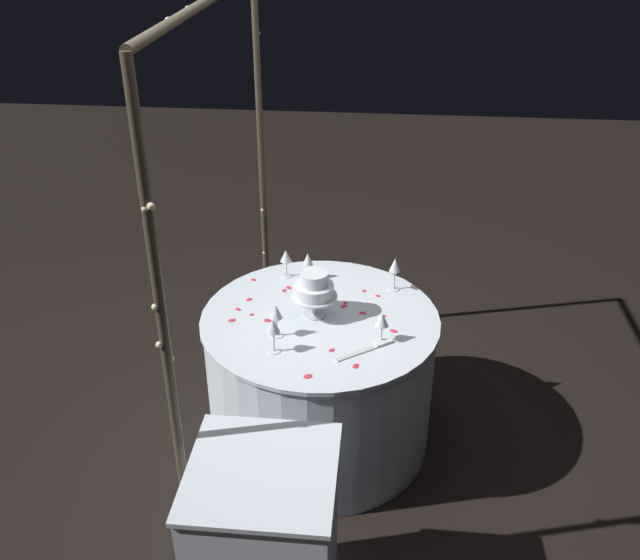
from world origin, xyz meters
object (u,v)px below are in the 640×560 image
side_table (266,548)px  wine_glass_5 (276,313)px  tiered_cake (314,288)px  wine_glass_2 (273,328)px  cake_knife (368,349)px  wine_glass_0 (395,267)px  decorative_arch (223,184)px  wine_glass_4 (308,261)px  wine_glass_1 (286,257)px  wine_glass_3 (382,321)px  main_table (320,379)px

side_table → wine_glass_5: 1.01m
side_table → tiered_cake: size_ratio=3.48×
wine_glass_2 → cake_knife: bearing=-83.1°
wine_glass_0 → cake_knife: wine_glass_0 is taller
wine_glass_2 → side_table: bearing=-174.3°
decorative_arch → wine_glass_5: size_ratio=13.08×
decorative_arch → wine_glass_4: (0.37, -0.33, -0.56)m
tiered_cake → wine_glass_2: 0.35m
side_table → wine_glass_2: 0.90m
decorative_arch → wine_glass_4: bearing=-41.5°
tiered_cake → wine_glass_1: bearing=27.0°
tiered_cake → wine_glass_3: bearing=-120.1°
wine_glass_0 → wine_glass_4: 0.45m
side_table → wine_glass_2: (0.77, 0.08, 0.47)m
wine_glass_0 → wine_glass_2: (-0.60, 0.53, -0.00)m
main_table → wine_glass_4: bearing=15.0°
wine_glass_1 → wine_glass_4: wine_glass_1 is taller
tiered_cake → wine_glass_5: (-0.19, 0.15, -0.02)m
decorative_arch → side_table: size_ratio=2.71×
main_table → wine_glass_1: bearing=29.3°
wine_glass_1 → cake_knife: bearing=-144.1°
main_table → wine_glass_1: 0.65m
wine_glass_4 → wine_glass_2: bearing=173.4°
wine_glass_1 → wine_glass_3: size_ratio=1.04×
wine_glass_1 → main_table: bearing=-150.7°
wine_glass_2 → wine_glass_1: bearing=3.3°
tiered_cake → wine_glass_1: size_ratio=1.51×
main_table → wine_glass_0: (0.30, -0.35, 0.50)m
decorative_arch → tiered_cake: 0.65m
tiered_cake → wine_glass_2: (-0.32, 0.15, -0.02)m
side_table → decorative_arch: bearing=17.1°
side_table → wine_glass_4: 1.50m
cake_knife → wine_glass_5: bearing=80.2°
tiered_cake → wine_glass_3: size_ratio=1.57×
main_table → wine_glass_2: 0.61m
wine_glass_4 → wine_glass_5: bearing=171.3°
wine_glass_0 → wine_glass_1: bearing=81.6°
wine_glass_0 → tiered_cake: bearing=126.6°
tiered_cake → wine_glass_3: 0.38m
main_table → wine_glass_4: (0.37, 0.10, 0.48)m
wine_glass_0 → wine_glass_2: wine_glass_0 is taller
wine_glass_1 → cake_knife: (-0.63, -0.46, -0.11)m
cake_knife → main_table: bearing=44.2°
wine_glass_0 → wine_glass_1: size_ratio=1.16×
decorative_arch → side_table: decorative_arch is taller
main_table → cake_knife: bearing=-135.8°
cake_knife → decorative_arch: bearing=69.8°
cake_knife → side_table: bearing=157.6°
decorative_arch → wine_glass_3: bearing=-103.1°
side_table → main_table: bearing=-5.3°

